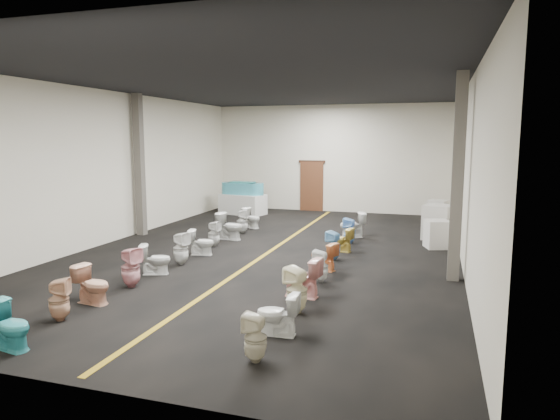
{
  "coord_description": "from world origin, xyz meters",
  "views": [
    {
      "loc": [
        4.32,
        -12.86,
        3.1
      ],
      "look_at": [
        -0.05,
        1.0,
        1.01
      ],
      "focal_mm": 32.0,
      "sensor_mm": 36.0,
      "label": 1
    }
  ],
  "objects_px": {
    "toilet_right_6": "(334,246)",
    "toilet_left_6": "(201,242)",
    "toilet_left_1": "(59,300)",
    "bathtub": "(242,188)",
    "toilet_left_0": "(10,326)",
    "display_table": "(243,204)",
    "toilet_left_4": "(155,259)",
    "appliance_crate_a": "(437,234)",
    "toilet_left_8": "(230,226)",
    "toilet_right_7": "(341,240)",
    "toilet_right_1": "(278,314)",
    "toilet_right_3": "(301,277)",
    "toilet_right_2": "(297,290)",
    "toilet_left_5": "(181,248)",
    "toilet_left_7": "(214,234)",
    "toilet_left_9": "(242,221)",
    "toilet_right_8": "(350,231)",
    "appliance_crate_d": "(437,212)",
    "toilet_left_10": "(252,218)",
    "toilet_right_4": "(321,266)",
    "toilet_left_3": "(131,267)",
    "toilet_right_5": "(324,256)",
    "toilet_right_9": "(352,225)",
    "toilet_left_2": "(93,285)",
    "appliance_crate_c": "(437,219)",
    "toilet_right_0": "(255,338)",
    "appliance_crate_b": "(437,222)"
  },
  "relations": [
    {
      "from": "appliance_crate_a",
      "to": "toilet_left_0",
      "type": "xyz_separation_m",
      "value": [
        -6.01,
        -9.14,
        -0.03
      ]
    },
    {
      "from": "toilet_left_6",
      "to": "toilet_left_10",
      "type": "relative_size",
      "value": 0.98
    },
    {
      "from": "toilet_right_3",
      "to": "toilet_right_7",
      "type": "height_order",
      "value": "toilet_right_3"
    },
    {
      "from": "toilet_left_1",
      "to": "toilet_left_10",
      "type": "relative_size",
      "value": 1.07
    },
    {
      "from": "toilet_left_3",
      "to": "appliance_crate_b",
      "type": "bearing_deg",
      "value": -25.33
    },
    {
      "from": "toilet_left_0",
      "to": "toilet_left_10",
      "type": "xyz_separation_m",
      "value": [
        -0.17,
        10.54,
        -0.01
      ]
    },
    {
      "from": "toilet_right_6",
      "to": "toilet_left_9",
      "type": "bearing_deg",
      "value": -103.42
    },
    {
      "from": "toilet_left_5",
      "to": "toilet_right_5",
      "type": "height_order",
      "value": "toilet_left_5"
    },
    {
      "from": "appliance_crate_b",
      "to": "toilet_left_4",
      "type": "distance_m",
      "value": 8.7
    },
    {
      "from": "toilet_right_1",
      "to": "toilet_right_7",
      "type": "height_order",
      "value": "toilet_right_1"
    },
    {
      "from": "toilet_left_2",
      "to": "toilet_left_9",
      "type": "xyz_separation_m",
      "value": [
        0.1,
        7.37,
        0.04
      ]
    },
    {
      "from": "toilet_right_6",
      "to": "toilet_right_9",
      "type": "height_order",
      "value": "toilet_right_9"
    },
    {
      "from": "toilet_left_7",
      "to": "toilet_right_7",
      "type": "bearing_deg",
      "value": -79.86
    },
    {
      "from": "bathtub",
      "to": "toilet_left_2",
      "type": "distance_m",
      "value": 11.46
    },
    {
      "from": "bathtub",
      "to": "toilet_left_6",
      "type": "height_order",
      "value": "bathtub"
    },
    {
      "from": "toilet_right_5",
      "to": "toilet_right_9",
      "type": "distance_m",
      "value": 4.14
    },
    {
      "from": "toilet_right_9",
      "to": "toilet_left_1",
      "type": "bearing_deg",
      "value": -46.64
    },
    {
      "from": "toilet_left_2",
      "to": "toilet_left_3",
      "type": "relative_size",
      "value": 0.85
    },
    {
      "from": "toilet_left_3",
      "to": "toilet_right_2",
      "type": "xyz_separation_m",
      "value": [
        3.73,
        -0.46,
        -0.01
      ]
    },
    {
      "from": "appliance_crate_c",
      "to": "toilet_right_0",
      "type": "distance_m",
      "value": 11.34
    },
    {
      "from": "toilet_left_10",
      "to": "toilet_right_4",
      "type": "xyz_separation_m",
      "value": [
        3.78,
        -5.76,
        0.01
      ]
    },
    {
      "from": "display_table",
      "to": "toilet_left_4",
      "type": "bearing_deg",
      "value": -80.73
    },
    {
      "from": "toilet_left_9",
      "to": "toilet_right_6",
      "type": "bearing_deg",
      "value": -139.97
    },
    {
      "from": "toilet_left_5",
      "to": "toilet_left_7",
      "type": "height_order",
      "value": "toilet_left_5"
    },
    {
      "from": "bathtub",
      "to": "toilet_left_6",
      "type": "distance_m",
      "value": 7.34
    },
    {
      "from": "toilet_left_0",
      "to": "toilet_left_1",
      "type": "relative_size",
      "value": 0.97
    },
    {
      "from": "display_table",
      "to": "toilet_left_1",
      "type": "xyz_separation_m",
      "value": [
        1.53,
        -12.29,
        -0.03
      ]
    },
    {
      "from": "toilet_right_1",
      "to": "toilet_right_3",
      "type": "distance_m",
      "value": 1.98
    },
    {
      "from": "toilet_left_3",
      "to": "toilet_right_7",
      "type": "bearing_deg",
      "value": -22.68
    },
    {
      "from": "toilet_left_8",
      "to": "toilet_right_7",
      "type": "distance_m",
      "value": 3.64
    },
    {
      "from": "toilet_left_1",
      "to": "toilet_left_9",
      "type": "height_order",
      "value": "toilet_left_9"
    },
    {
      "from": "toilet_left_1",
      "to": "toilet_left_6",
      "type": "height_order",
      "value": "toilet_left_1"
    },
    {
      "from": "toilet_left_9",
      "to": "toilet_left_3",
      "type": "bearing_deg",
      "value": 166.34
    },
    {
      "from": "toilet_left_0",
      "to": "toilet_right_1",
      "type": "height_order",
      "value": "toilet_left_0"
    },
    {
      "from": "toilet_left_9",
      "to": "toilet_right_8",
      "type": "distance_m",
      "value": 3.66
    },
    {
      "from": "toilet_left_1",
      "to": "toilet_right_9",
      "type": "distance_m",
      "value": 9.46
    },
    {
      "from": "toilet_right_6",
      "to": "toilet_left_6",
      "type": "bearing_deg",
      "value": -58.73
    },
    {
      "from": "toilet_left_3",
      "to": "toilet_right_2",
      "type": "height_order",
      "value": "toilet_left_3"
    },
    {
      "from": "display_table",
      "to": "toilet_right_5",
      "type": "xyz_separation_m",
      "value": [
        5.11,
        -7.68,
        -0.07
      ]
    },
    {
      "from": "appliance_crate_a",
      "to": "appliance_crate_d",
      "type": "height_order",
      "value": "appliance_crate_d"
    },
    {
      "from": "toilet_right_1",
      "to": "toilet_right_5",
      "type": "relative_size",
      "value": 1.02
    },
    {
      "from": "toilet_left_8",
      "to": "toilet_left_10",
      "type": "distance_m",
      "value": 2.07
    },
    {
      "from": "toilet_left_4",
      "to": "toilet_right_6",
      "type": "relative_size",
      "value": 0.93
    },
    {
      "from": "appliance_crate_d",
      "to": "toilet_right_3",
      "type": "height_order",
      "value": "appliance_crate_d"
    },
    {
      "from": "toilet_left_1",
      "to": "toilet_right_1",
      "type": "height_order",
      "value": "toilet_left_1"
    },
    {
      "from": "toilet_right_4",
      "to": "toilet_right_8",
      "type": "height_order",
      "value": "toilet_right_8"
    },
    {
      "from": "toilet_left_10",
      "to": "toilet_left_9",
      "type": "bearing_deg",
      "value": -152.38
    },
    {
      "from": "bathtub",
      "to": "appliance_crate_a",
      "type": "height_order",
      "value": "bathtub"
    },
    {
      "from": "toilet_right_2",
      "to": "display_table",
      "type": "bearing_deg",
      "value": -129.21
    },
    {
      "from": "appliance_crate_d",
      "to": "toilet_left_10",
      "type": "bearing_deg",
      "value": -155.82
    }
  ]
}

